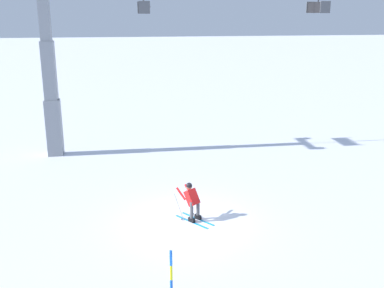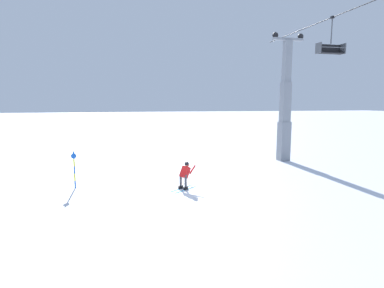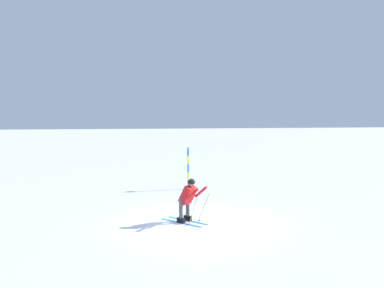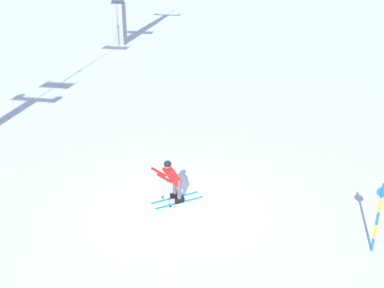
% 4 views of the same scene
% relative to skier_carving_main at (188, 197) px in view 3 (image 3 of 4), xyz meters
% --- Properties ---
extents(ground_plane, '(260.00, 260.00, 0.00)m').
position_rel_skier_carving_main_xyz_m(ground_plane, '(-0.23, -0.19, -0.85)').
color(ground_plane, white).
extents(skier_carving_main, '(1.44, 1.63, 1.61)m').
position_rel_skier_carving_main_xyz_m(skier_carving_main, '(0.00, 0.00, 0.00)').
color(skier_carving_main, '#198CCC').
rests_on(skier_carving_main, ground_plane).
extents(trail_marker_pole, '(0.07, 0.28, 2.05)m').
position_rel_skier_carving_main_xyz_m(trail_marker_pole, '(-1.44, -5.86, 0.26)').
color(trail_marker_pole, blue).
rests_on(trail_marker_pole, ground_plane).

